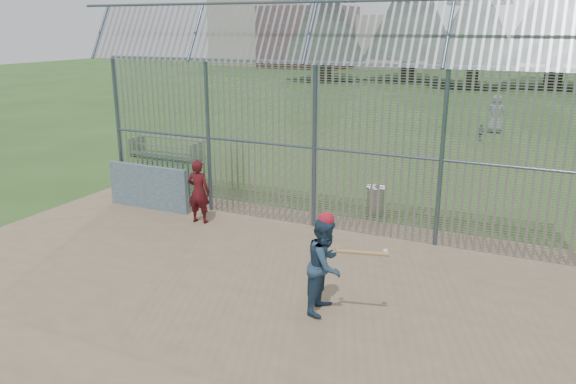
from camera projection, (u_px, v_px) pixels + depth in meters
The scene contains 12 objects.
ground at pixel (245, 282), 10.98m from camera, with size 120.00×120.00×0.00m, color #2D511E.
dirt_infield at pixel (232, 292), 10.54m from camera, with size 14.00×10.00×0.02m, color #756047.
dugout_wall at pixel (148, 187), 15.18m from camera, with size 2.50×0.12×1.20m, color #38566B.
batter at pixel (325, 265), 9.63m from camera, with size 0.82×0.64×1.69m, color navy.
onlooker at pixel (199, 191), 14.04m from camera, with size 0.59×0.39×1.62m, color maroon.
bg_kid_standing at pixel (496, 113), 26.07m from camera, with size 0.88×0.57×1.80m, color gray.
bg_kid_seated at pixel (481, 133), 24.17m from camera, with size 0.46×0.19×0.79m, color slate.
batting_gear at pixel (333, 226), 9.34m from camera, with size 1.26×0.42×0.60m.
trash_can at pixel (377, 200), 14.86m from camera, with size 0.56×0.56×0.82m.
bleacher at pixel (166, 147), 21.15m from camera, with size 3.00×0.95×0.72m.
backstop_fence at pixel (388, 140), 12.55m from camera, with size 20.09×0.81×5.30m.
distant_buildings at pixel (304, 36), 68.43m from camera, with size 26.50×10.50×8.00m.
Camera 1 is at (4.99, -8.73, 4.81)m, focal length 35.00 mm.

